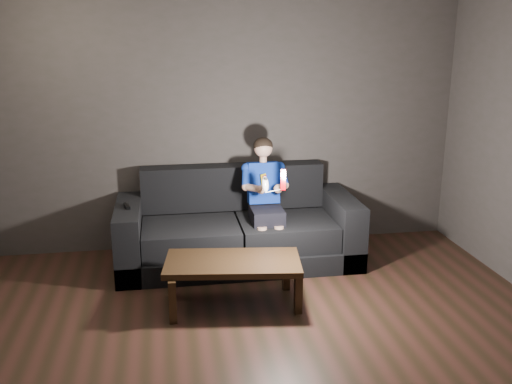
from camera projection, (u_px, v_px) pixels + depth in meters
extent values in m
plane|color=black|center=(271.00, 367.00, 4.03)|extent=(5.00, 5.00, 0.00)
cube|color=#3B3733|center=(228.00, 123.00, 6.04)|extent=(5.00, 0.04, 2.70)
cube|color=black|center=(238.00, 252.00, 5.85)|extent=(2.40, 1.04, 0.21)
cube|color=black|center=(191.00, 237.00, 5.61)|extent=(0.94, 0.73, 0.25)
cube|color=black|center=(286.00, 232.00, 5.76)|extent=(0.94, 0.73, 0.25)
cube|color=black|center=(233.00, 187.00, 6.07)|extent=(1.92, 0.24, 0.47)
cube|color=black|center=(129.00, 237.00, 5.62)|extent=(0.24, 1.04, 0.66)
cube|color=black|center=(340.00, 226.00, 5.96)|extent=(0.24, 1.04, 0.66)
cube|color=black|center=(267.00, 215.00, 5.66)|extent=(0.31, 0.39, 0.15)
cube|color=navy|center=(263.00, 183.00, 5.78)|extent=(0.31, 0.22, 0.43)
cube|color=yellow|center=(265.00, 179.00, 5.68)|extent=(0.10, 0.10, 0.10)
cube|color=#B60012|center=(265.00, 179.00, 5.67)|extent=(0.06, 0.06, 0.07)
cylinder|color=tan|center=(263.00, 160.00, 5.71)|extent=(0.07, 0.07, 0.06)
sphere|color=tan|center=(263.00, 148.00, 5.68)|extent=(0.19, 0.19, 0.19)
ellipsoid|color=black|center=(263.00, 146.00, 5.69)|extent=(0.20, 0.20, 0.17)
cylinder|color=navy|center=(245.00, 177.00, 5.66)|extent=(0.08, 0.23, 0.20)
cylinder|color=navy|center=(283.00, 176.00, 5.72)|extent=(0.08, 0.23, 0.20)
cylinder|color=tan|center=(254.00, 186.00, 5.53)|extent=(0.15, 0.25, 0.11)
cylinder|color=tan|center=(282.00, 185.00, 5.57)|extent=(0.15, 0.25, 0.11)
sphere|color=tan|center=(261.00, 190.00, 5.45)|extent=(0.09, 0.09, 0.09)
sphere|color=tan|center=(278.00, 189.00, 5.47)|extent=(0.09, 0.09, 0.09)
cylinder|color=tan|center=(262.00, 244.00, 5.51)|extent=(0.09, 0.09, 0.35)
cylinder|color=tan|center=(279.00, 243.00, 5.54)|extent=(0.09, 0.09, 0.35)
cube|color=#C50007|center=(283.00, 180.00, 5.22)|extent=(0.06, 0.08, 0.20)
cube|color=maroon|center=(284.00, 174.00, 5.18)|extent=(0.03, 0.02, 0.03)
cylinder|color=white|center=(284.00, 182.00, 5.20)|extent=(0.02, 0.01, 0.02)
ellipsoid|color=white|center=(265.00, 184.00, 5.21)|extent=(0.08, 0.10, 0.16)
cylinder|color=black|center=(266.00, 179.00, 5.16)|extent=(0.03, 0.01, 0.03)
cube|color=black|center=(127.00, 206.00, 5.48)|extent=(0.07, 0.17, 0.03)
cube|color=black|center=(127.00, 203.00, 5.52)|extent=(0.02, 0.02, 0.00)
cube|color=black|center=(233.00, 263.00, 4.84)|extent=(1.21, 0.72, 0.05)
cube|color=black|center=(173.00, 302.00, 4.60)|extent=(0.06, 0.06, 0.36)
cube|color=black|center=(298.00, 293.00, 4.76)|extent=(0.06, 0.06, 0.36)
cube|color=black|center=(171.00, 278.00, 5.04)|extent=(0.06, 0.06, 0.36)
cube|color=black|center=(286.00, 271.00, 5.20)|extent=(0.06, 0.06, 0.36)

